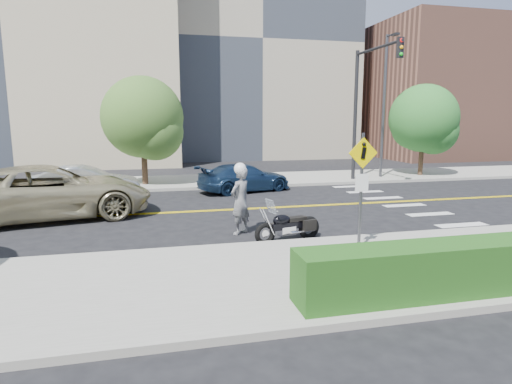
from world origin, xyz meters
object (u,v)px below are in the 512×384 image
object	(u,v)px
pedestrian_sign	(362,180)
suv	(51,192)
parked_car_silver	(84,184)
parked_car_blue	(244,178)
motorcycle	(288,219)
motorcyclist	(240,199)

from	to	relation	value
pedestrian_sign	suv	bearing A→B (deg)	144.02
parked_car_silver	parked_car_blue	xyz separation A→B (m)	(7.19, 0.91, -0.09)
pedestrian_sign	motorcycle	distance (m)	2.57
pedestrian_sign	parked_car_silver	distance (m)	12.50
motorcyclist	suv	distance (m)	7.08
pedestrian_sign	parked_car_silver	size ratio (longest dim) A/B	0.65
motorcycle	motorcyclist	bearing A→B (deg)	125.49
motorcyclist	parked_car_blue	distance (m)	7.85
pedestrian_sign	motorcycle	xyz separation A→B (m)	(-1.38, 1.72, -1.33)
motorcycle	parked_car_blue	xyz separation A→B (m)	(0.50, 8.67, 0.04)
motorcyclist	motorcycle	size ratio (longest dim) A/B	1.06
motorcyclist	parked_car_silver	distance (m)	8.68
pedestrian_sign	suv	distance (m)	10.80
parked_car_silver	suv	bearing A→B (deg)	166.22
pedestrian_sign	parked_car_blue	xyz separation A→B (m)	(-0.87, 10.39, -1.29)
parked_car_blue	parked_car_silver	bearing A→B (deg)	81.15
motorcycle	suv	bearing A→B (deg)	133.67
motorcyclist	suv	bearing A→B (deg)	-69.10
pedestrian_sign	parked_car_blue	size ratio (longest dim) A/B	0.65
suv	parked_car_blue	bearing A→B (deg)	-74.81
suv	parked_car_silver	world-z (taller)	suv
pedestrian_sign	motorcycle	size ratio (longest dim) A/B	1.44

